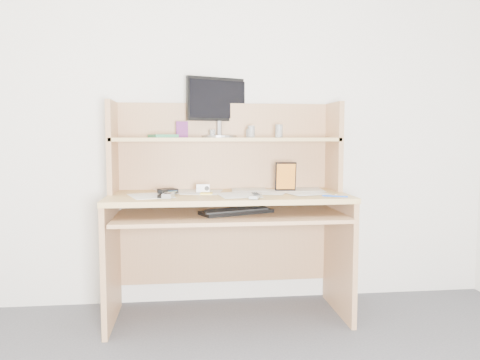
{
  "coord_description": "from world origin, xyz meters",
  "views": [
    {
      "loc": [
        -0.24,
        -1.25,
        1.08
      ],
      "look_at": [
        0.06,
        1.43,
        0.84
      ],
      "focal_mm": 35.0,
      "sensor_mm": 36.0,
      "label": 1
    }
  ],
  "objects": [
    {
      "name": "digital_camera",
      "position": [
        -0.15,
        1.53,
        0.78
      ],
      "size": [
        0.08,
        0.04,
        0.05
      ],
      "primitive_type": "cube",
      "rotation": [
        0.0,
        0.0,
        -0.13
      ],
      "color": "silver",
      "rests_on": "paper_clutter"
    },
    {
      "name": "shelf_book",
      "position": [
        -0.38,
        1.6,
        1.09
      ],
      "size": [
        0.19,
        0.22,
        0.02
      ],
      "primitive_type": "cube",
      "rotation": [
        0.0,
        0.0,
        0.33
      ],
      "color": "#30794E",
      "rests_on": "desk"
    },
    {
      "name": "keyboard",
      "position": [
        0.04,
        1.36,
        0.66
      ],
      "size": [
        0.44,
        0.29,
        0.03
      ],
      "rotation": [
        0.0,
        0.0,
        0.38
      ],
      "color": "black",
      "rests_on": "desk"
    },
    {
      "name": "flip_phone",
      "position": [
        -0.35,
        1.32,
        0.77
      ],
      "size": [
        0.07,
        0.11,
        0.03
      ],
      "primitive_type": "cube",
      "rotation": [
        0.0,
        0.0,
        -0.18
      ],
      "color": "#AFAFB1",
      "rests_on": "paper_clutter"
    },
    {
      "name": "chip_stack_a",
      "position": [
        -0.08,
        1.66,
        1.11
      ],
      "size": [
        0.05,
        0.05,
        0.05
      ],
      "primitive_type": "cylinder",
      "rotation": [
        0.0,
        0.0,
        0.29
      ],
      "color": "black",
      "rests_on": "desk"
    },
    {
      "name": "tv_remote",
      "position": [
        0.13,
        1.25,
        0.76
      ],
      "size": [
        0.1,
        0.17,
        0.02
      ],
      "primitive_type": "cube",
      "rotation": [
        0.0,
        0.0,
        -0.31
      ],
      "color": "#9E9F9A",
      "rests_on": "paper_clutter"
    },
    {
      "name": "game_case",
      "position": [
        0.36,
        1.54,
        0.84
      ],
      "size": [
        0.13,
        0.03,
        0.18
      ],
      "primitive_type": "cube",
      "rotation": [
        0.0,
        0.0,
        -0.11
      ],
      "color": "black",
      "rests_on": "paper_clutter"
    },
    {
      "name": "chip_stack_d",
      "position": [
        0.32,
        1.58,
        1.12
      ],
      "size": [
        0.06,
        0.06,
        0.08
      ],
      "primitive_type": "cylinder",
      "rotation": [
        0.0,
        0.0,
        0.25
      ],
      "color": "white",
      "rests_on": "desk"
    },
    {
      "name": "stapler",
      "position": [
        -0.38,
        1.36,
        0.77
      ],
      "size": [
        0.06,
        0.12,
        0.04
      ],
      "primitive_type": "cube",
      "rotation": [
        0.0,
        0.0,
        -0.21
      ],
      "color": "black",
      "rests_on": "paper_clutter"
    },
    {
      "name": "monitor",
      "position": [
        -0.03,
        1.74,
        1.28
      ],
      "size": [
        0.42,
        0.23,
        0.38
      ],
      "rotation": [
        0.0,
        0.0,
        0.39
      ],
      "color": "#A6A6AB",
      "rests_on": "desk"
    },
    {
      "name": "blue_pen",
      "position": [
        0.57,
        1.22,
        0.76
      ],
      "size": [
        0.13,
        0.07,
        0.01
      ],
      "primitive_type": "cylinder",
      "rotation": [
        1.57,
        0.0,
        1.1
      ],
      "color": "blue",
      "rests_on": "paper_clutter"
    },
    {
      "name": "chip_stack_b",
      "position": [
        0.15,
        1.59,
        1.12
      ],
      "size": [
        0.06,
        0.06,
        0.07
      ],
      "primitive_type": "cylinder",
      "rotation": [
        0.0,
        0.0,
        0.38
      ],
      "color": "silver",
      "rests_on": "desk"
    },
    {
      "name": "desk",
      "position": [
        0.0,
        1.56,
        0.69
      ],
      "size": [
        1.4,
        0.7,
        1.3
      ],
      "color": "tan",
      "rests_on": "floor"
    },
    {
      "name": "wallet",
      "position": [
        -0.36,
        1.51,
        0.77
      ],
      "size": [
        0.13,
        0.12,
        0.03
      ],
      "primitive_type": "cube",
      "rotation": [
        0.0,
        0.0,
        0.53
      ],
      "color": "black",
      "rests_on": "paper_clutter"
    },
    {
      "name": "paper_clutter",
      "position": [
        0.0,
        1.48,
        0.75
      ],
      "size": [
        1.32,
        0.54,
        0.01
      ],
      "primitive_type": "cube",
      "color": "white",
      "rests_on": "desk"
    },
    {
      "name": "chip_stack_c",
      "position": [
        0.14,
        1.62,
        1.11
      ],
      "size": [
        0.04,
        0.04,
        0.05
      ],
      "primitive_type": "cylinder",
      "rotation": [
        0.0,
        0.0,
        0.03
      ],
      "color": "black",
      "rests_on": "desk"
    },
    {
      "name": "back_wall",
      "position": [
        0.0,
        1.8,
        1.25
      ],
      "size": [
        3.6,
        0.04,
        2.5
      ],
      "primitive_type": "cube",
      "color": "white",
      "rests_on": "floor"
    },
    {
      "name": "card_box",
      "position": [
        -0.27,
        1.66,
        1.13
      ],
      "size": [
        0.07,
        0.03,
        0.1
      ],
      "primitive_type": "cube",
      "rotation": [
        0.0,
        0.0,
        0.14
      ],
      "color": "maroon",
      "rests_on": "desk"
    },
    {
      "name": "sticky_note_pad",
      "position": [
        -0.13,
        1.47,
        0.75
      ],
      "size": [
        0.08,
        0.08,
        0.01
      ],
      "primitive_type": "cube",
      "rotation": [
        0.0,
        0.0,
        -0.14
      ],
      "color": "#FFF943",
      "rests_on": "desk"
    }
  ]
}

